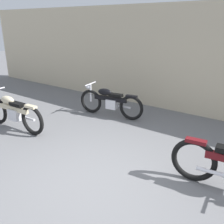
% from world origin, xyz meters
% --- Properties ---
extents(ground_plane, '(40.00, 40.00, 0.00)m').
position_xyz_m(ground_plane, '(0.00, 0.00, 0.00)').
color(ground_plane, slate).
extents(building_wall, '(18.00, 0.30, 3.05)m').
position_xyz_m(building_wall, '(0.00, 4.36, 1.52)').
color(building_wall, beige).
rests_on(building_wall, ground_plane).
extents(motorcycle_black, '(1.97, 0.59, 0.89)m').
position_xyz_m(motorcycle_black, '(-1.70, 2.72, 0.43)').
color(motorcycle_black, black).
rests_on(motorcycle_black, ground_plane).
extents(motorcycle_cream, '(2.07, 0.58, 0.93)m').
position_xyz_m(motorcycle_cream, '(-3.10, 0.60, 0.45)').
color(motorcycle_cream, black).
rests_on(motorcycle_cream, ground_plane).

